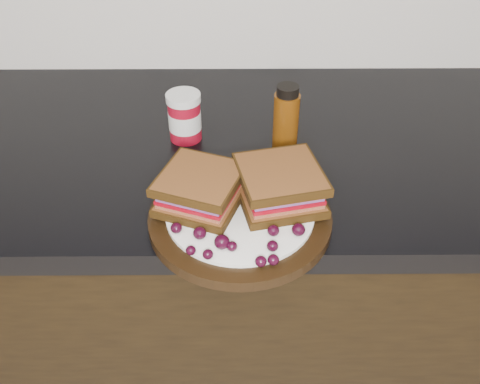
% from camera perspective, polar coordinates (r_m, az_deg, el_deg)
% --- Properties ---
extents(base_cabinets, '(3.96, 0.58, 0.86)m').
position_cam_1_polar(base_cabinets, '(1.35, -11.62, -11.52)').
color(base_cabinets, black).
rests_on(base_cabinets, ground_plane).
extents(countertop, '(3.98, 0.60, 0.04)m').
position_cam_1_polar(countertop, '(1.05, -14.74, 4.38)').
color(countertop, black).
rests_on(countertop, base_cabinets).
extents(plate, '(0.28, 0.28, 0.02)m').
position_cam_1_polar(plate, '(0.82, 0.00, -2.77)').
color(plate, black).
rests_on(plate, countertop).
extents(sandwich_left, '(0.15, 0.15, 0.05)m').
position_cam_1_polar(sandwich_left, '(0.81, -4.26, 0.30)').
color(sandwich_left, brown).
rests_on(sandwich_left, plate).
extents(sandwich_right, '(0.15, 0.15, 0.06)m').
position_cam_1_polar(sandwich_right, '(0.81, 4.27, 0.73)').
color(sandwich_right, brown).
rests_on(sandwich_right, plate).
extents(grape_0, '(0.02, 0.02, 0.02)m').
position_cam_1_polar(grape_0, '(0.77, -6.81, -3.83)').
color(grape_0, black).
rests_on(grape_0, plate).
extents(grape_1, '(0.02, 0.02, 0.02)m').
position_cam_1_polar(grape_1, '(0.76, -4.32, -4.40)').
color(grape_1, black).
rests_on(grape_1, plate).
extents(grape_2, '(0.01, 0.01, 0.01)m').
position_cam_1_polar(grape_2, '(0.74, -5.26, -6.23)').
color(grape_2, black).
rests_on(grape_2, plate).
extents(grape_3, '(0.02, 0.02, 0.01)m').
position_cam_1_polar(grape_3, '(0.73, -3.44, -6.66)').
color(grape_3, black).
rests_on(grape_3, plate).
extents(grape_4, '(0.02, 0.02, 0.02)m').
position_cam_1_polar(grape_4, '(0.75, -1.94, -5.35)').
color(grape_4, black).
rests_on(grape_4, plate).
extents(grape_5, '(0.02, 0.02, 0.01)m').
position_cam_1_polar(grape_5, '(0.74, -0.87, -5.81)').
color(grape_5, black).
rests_on(grape_5, plate).
extents(grape_6, '(0.02, 0.02, 0.02)m').
position_cam_1_polar(grape_6, '(0.72, 2.23, -7.41)').
color(grape_6, black).
rests_on(grape_6, plate).
extents(grape_7, '(0.02, 0.02, 0.01)m').
position_cam_1_polar(grape_7, '(0.73, 3.57, -7.23)').
color(grape_7, black).
rests_on(grape_7, plate).
extents(grape_8, '(0.02, 0.02, 0.02)m').
position_cam_1_polar(grape_8, '(0.74, 3.49, -5.78)').
color(grape_8, black).
rests_on(grape_8, plate).
extents(grape_9, '(0.02, 0.02, 0.02)m').
position_cam_1_polar(grape_9, '(0.77, 3.58, -4.14)').
color(grape_9, black).
rests_on(grape_9, plate).
extents(grape_10, '(0.02, 0.02, 0.02)m').
position_cam_1_polar(grape_10, '(0.77, 6.26, -4.02)').
color(grape_10, black).
rests_on(grape_10, plate).
extents(grape_11, '(0.02, 0.02, 0.02)m').
position_cam_1_polar(grape_11, '(0.79, 4.98, -2.43)').
color(grape_11, black).
rests_on(grape_11, plate).
extents(grape_12, '(0.02, 0.02, 0.02)m').
position_cam_1_polar(grape_12, '(0.80, 5.88, -2.15)').
color(grape_12, black).
rests_on(grape_12, plate).
extents(grape_13, '(0.02, 0.02, 0.01)m').
position_cam_1_polar(grape_13, '(0.82, 6.37, -0.80)').
color(grape_13, black).
rests_on(grape_13, plate).
extents(grape_14, '(0.02, 0.02, 0.02)m').
position_cam_1_polar(grape_14, '(0.84, 4.50, 0.56)').
color(grape_14, black).
rests_on(grape_14, plate).
extents(grape_15, '(0.02, 0.02, 0.02)m').
position_cam_1_polar(grape_15, '(0.83, 3.13, 0.06)').
color(grape_15, black).
rests_on(grape_15, plate).
extents(grape_16, '(0.02, 0.02, 0.02)m').
position_cam_1_polar(grape_16, '(0.84, -3.14, 0.21)').
color(grape_16, black).
rests_on(grape_16, plate).
extents(grape_17, '(0.02, 0.02, 0.02)m').
position_cam_1_polar(grape_17, '(0.84, -4.32, 0.18)').
color(grape_17, black).
rests_on(grape_17, plate).
extents(grape_18, '(0.02, 0.02, 0.02)m').
position_cam_1_polar(grape_18, '(0.82, -5.69, -0.93)').
color(grape_18, black).
rests_on(grape_18, plate).
extents(grape_19, '(0.02, 0.02, 0.02)m').
position_cam_1_polar(grape_19, '(0.82, -5.47, -0.92)').
color(grape_19, black).
rests_on(grape_19, plate).
extents(grape_20, '(0.02, 0.02, 0.02)m').
position_cam_1_polar(grape_20, '(0.79, -5.06, -2.51)').
color(grape_20, black).
rests_on(grape_20, plate).
extents(grape_21, '(0.02, 0.02, 0.02)m').
position_cam_1_polar(grape_21, '(0.82, -3.59, -0.54)').
color(grape_21, black).
rests_on(grape_21, plate).
extents(grape_22, '(0.02, 0.02, 0.02)m').
position_cam_1_polar(grape_22, '(0.82, -3.93, -0.77)').
color(grape_22, black).
rests_on(grape_22, plate).
extents(grape_23, '(0.02, 0.02, 0.02)m').
position_cam_1_polar(grape_23, '(0.82, -5.99, -0.86)').
color(grape_23, black).
rests_on(grape_23, plate).
extents(condiment_jar, '(0.08, 0.08, 0.09)m').
position_cam_1_polar(condiment_jar, '(0.99, -5.93, 7.99)').
color(condiment_jar, maroon).
rests_on(condiment_jar, countertop).
extents(oil_bottle, '(0.05, 0.05, 0.13)m').
position_cam_1_polar(oil_bottle, '(0.95, 4.93, 7.79)').
color(oil_bottle, '#532A08').
rests_on(oil_bottle, countertop).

